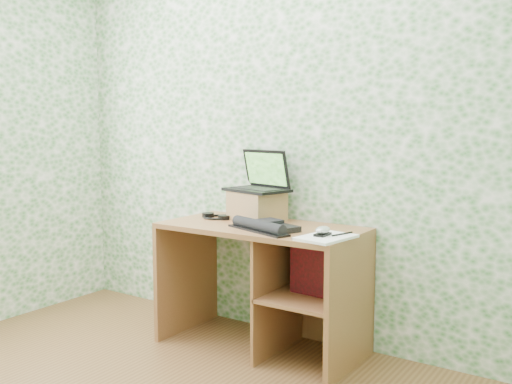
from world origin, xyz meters
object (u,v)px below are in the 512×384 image
Objects in this scene: keyboard at (264,226)px; desk at (275,270)px; riser at (257,206)px; laptop at (260,181)px; notepad at (326,237)px.

desk is at bearing 113.28° from keyboard.
laptop is (-0.00, 0.04, 0.15)m from riser.
notepad is at bearing -13.40° from laptop.
notepad is at bearing 13.77° from keyboard.
riser is 0.98× the size of notepad.
laptop is 0.42m from keyboard.
laptop reaches higher than keyboard.
riser is 0.70m from notepad.
keyboard is at bearing -86.09° from desk.
desk is 0.32m from keyboard.
riser is 0.16m from laptop.
riser is 0.34m from keyboard.
laptop is at bearing 143.03° from desk.
desk is 2.58× the size of keyboard.
desk is 0.53m from notepad.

